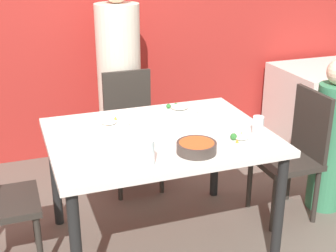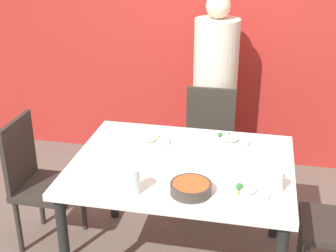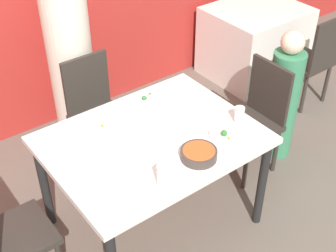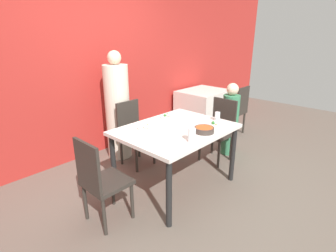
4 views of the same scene
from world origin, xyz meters
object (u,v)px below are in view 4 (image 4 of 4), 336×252
person_adult (118,111)px  person_child (230,122)px  chair_adult_spot (134,131)px  plate_rice_adult (147,127)px  glass_water_tall (217,116)px  bowl_curry (204,130)px  chair_child_spot (219,128)px

person_adult → person_child: person_adult is taller
chair_adult_spot → plate_rice_adult: chair_adult_spot is taller
chair_adult_spot → person_adult: (-0.00, 0.35, 0.24)m
person_child → glass_water_tall: size_ratio=10.02×
bowl_curry → glass_water_tall: size_ratio=1.97×
bowl_curry → glass_water_tall: bearing=15.2°
person_child → bowl_curry: person_child is taller
chair_adult_spot → person_adult: person_adult is taller
chair_adult_spot → chair_child_spot: 1.24m
chair_child_spot → glass_water_tall: 0.60m
glass_water_tall → person_child: bearing=17.3°
chair_adult_spot → glass_water_tall: size_ratio=8.17×
person_adult → person_child: 1.70m
chair_adult_spot → bowl_curry: chair_adult_spot is taller
person_child → plate_rice_adult: 1.56m
chair_child_spot → plate_rice_adult: (-1.23, 0.20, 0.29)m
plate_rice_adult → bowl_curry: bearing=-57.7°
person_child → glass_water_tall: 0.83m
bowl_curry → glass_water_tall: glass_water_tall is taller
chair_adult_spot → plate_rice_adult: 0.75m
chair_adult_spot → plate_rice_adult: size_ratio=3.95×
chair_adult_spot → chair_child_spot: bearing=-41.1°
person_child → glass_water_tall: bearing=-162.7°
bowl_curry → glass_water_tall: (0.44, 0.12, 0.02)m
chair_adult_spot → person_child: bearing=-33.6°
chair_adult_spot → person_adult: size_ratio=0.57×
chair_adult_spot → bowl_curry: size_ratio=4.15×
glass_water_tall → chair_adult_spot: bearing=115.2°
person_child → bowl_curry: bearing=-163.5°
chair_adult_spot → bowl_curry: bearing=-87.6°
chair_child_spot → plate_rice_adult: size_ratio=3.95×
person_adult → glass_water_tall: bearing=-70.5°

